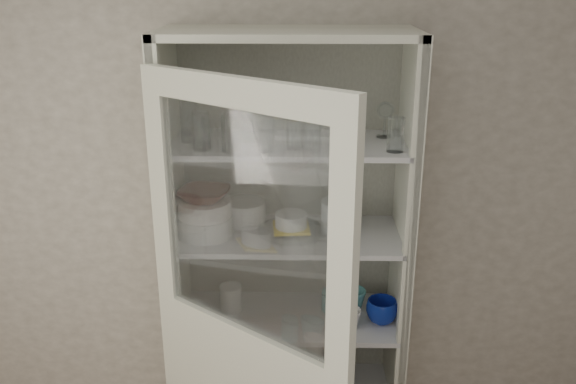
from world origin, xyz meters
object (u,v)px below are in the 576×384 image
at_px(cupboard_door, 247,381).
at_px(plate_stack_front, 206,225).
at_px(goblet_0, 190,115).
at_px(pantry_cabinet, 288,291).
at_px(mug_white, 350,319).
at_px(teal_jar, 330,300).
at_px(cream_bowl, 205,208).
at_px(white_ramekin, 291,220).
at_px(yellow_trivet, 291,228).
at_px(mug_teal, 354,300).
at_px(white_canister, 231,298).
at_px(glass_platter, 291,230).
at_px(mug_blue, 382,311).
at_px(goblet_2, 354,114).
at_px(terracotta_bowl, 204,195).
at_px(goblet_3, 385,118).
at_px(goblet_1, 267,117).
at_px(cream_dish, 243,379).
at_px(plate_stack_back, 245,212).
at_px(measuring_cups, 208,321).
at_px(grey_bowl_stack, 338,217).

height_order(cupboard_door, plate_stack_front, cupboard_door).
bearing_deg(goblet_0, pantry_cabinet, -4.99).
xyz_separation_m(mug_white, teal_jar, (-0.08, 0.15, 0.00)).
height_order(cream_bowl, white_ramekin, cream_bowl).
xyz_separation_m(yellow_trivet, mug_teal, (0.28, 0.04, -0.37)).
height_order(teal_jar, white_canister, white_canister).
height_order(mug_white, white_canister, white_canister).
height_order(goblet_0, white_canister, goblet_0).
bearing_deg(teal_jar, glass_platter, -166.85).
xyz_separation_m(yellow_trivet, mug_blue, (0.40, -0.06, -0.37)).
bearing_deg(cupboard_door, goblet_2, 92.00).
xyz_separation_m(mug_blue, white_canister, (-0.67, 0.09, 0.00)).
distance_m(plate_stack_front, white_canister, 0.40).
distance_m(goblet_0, mug_blue, 1.18).
bearing_deg(teal_jar, yellow_trivet, -166.85).
relative_size(terracotta_bowl, white_canister, 1.77).
xyz_separation_m(cupboard_door, goblet_3, (0.54, 0.57, 0.87)).
bearing_deg(cupboard_door, glass_platter, 109.63).
distance_m(goblet_1, mug_teal, 0.91).
height_order(cupboard_door, glass_platter, cupboard_door).
distance_m(pantry_cabinet, cupboard_door, 0.58).
bearing_deg(white_ramekin, cupboard_door, -107.52).
bearing_deg(terracotta_bowl, mug_teal, 6.39).
xyz_separation_m(terracotta_bowl, white_ramekin, (0.36, 0.03, -0.12)).
height_order(goblet_0, goblet_2, goblet_2).
distance_m(goblet_0, cream_dish, 1.26).
bearing_deg(goblet_1, mug_teal, -9.58).
bearing_deg(cream_dish, mug_teal, 3.06).
xyz_separation_m(plate_stack_back, measuring_cups, (-0.15, -0.20, -0.43)).
relative_size(mug_blue, cream_dish, 0.56).
bearing_deg(goblet_3, white_ramekin, -168.80).
xyz_separation_m(goblet_1, goblet_2, (0.36, -0.01, 0.01)).
distance_m(goblet_0, goblet_3, 0.81).
relative_size(yellow_trivet, white_canister, 1.28).
distance_m(mug_teal, cream_dish, 0.65).
bearing_deg(measuring_cups, white_ramekin, 14.94).
relative_size(goblet_3, cream_bowl, 0.73).
relative_size(goblet_0, mug_teal, 1.51).
bearing_deg(teal_jar, cupboard_door, -121.87).
bearing_deg(mug_blue, mug_white, -159.61).
bearing_deg(goblet_0, cream_bowl, -63.98).
distance_m(goblet_3, plate_stack_back, 0.73).
bearing_deg(cupboard_door, teal_jar, 95.28).
bearing_deg(goblet_3, pantry_cabinet, -178.66).
distance_m(glass_platter, grey_bowl_stack, 0.21).
height_order(cupboard_door, white_ramekin, cupboard_door).
distance_m(yellow_trivet, mug_teal, 0.47).
xyz_separation_m(measuring_cups, cream_dish, (0.14, 0.11, -0.38)).
xyz_separation_m(white_ramekin, grey_bowl_stack, (0.20, 0.01, 0.01)).
bearing_deg(cream_dish, glass_platter, -3.74).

